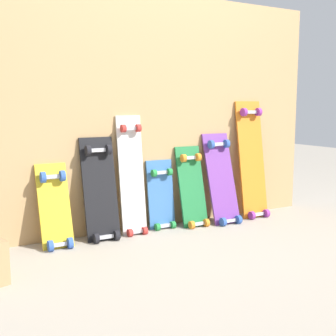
% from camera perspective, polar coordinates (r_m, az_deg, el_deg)
% --- Properties ---
extents(ground_plane, '(12.00, 12.00, 0.00)m').
position_cam_1_polar(ground_plane, '(3.23, -0.60, -7.67)').
color(ground_plane, '#A89E8E').
extents(plywood_wall_panel, '(2.64, 0.04, 1.66)m').
position_cam_1_polar(plywood_wall_panel, '(3.17, -1.23, 7.21)').
color(plywood_wall_panel, tan).
rests_on(plywood_wall_panel, ground).
extents(skateboard_yellow, '(0.20, 0.23, 0.58)m').
position_cam_1_polar(skateboard_yellow, '(2.85, -14.43, -5.39)').
color(skateboard_yellow, gold).
rests_on(skateboard_yellow, ground).
extents(skateboard_black, '(0.23, 0.22, 0.74)m').
position_cam_1_polar(skateboard_black, '(2.93, -8.75, -3.29)').
color(skateboard_black, black).
rests_on(skateboard_black, ground).
extents(skateboard_white, '(0.18, 0.18, 0.88)m').
position_cam_1_polar(skateboard_white, '(3.02, -4.70, -1.57)').
color(skateboard_white, silver).
rests_on(skateboard_white, ground).
extents(skateboard_blue, '(0.20, 0.14, 0.56)m').
position_cam_1_polar(skateboard_blue, '(3.17, -0.88, -4.05)').
color(skateboard_blue, '#386BAD').
rests_on(skateboard_blue, ground).
extents(skateboard_green, '(0.20, 0.22, 0.65)m').
position_cam_1_polar(skateboard_green, '(3.24, 3.20, -2.99)').
color(skateboard_green, '#1E7238').
rests_on(skateboard_green, ground).
extents(skateboard_purple, '(0.23, 0.27, 0.74)m').
position_cam_1_polar(skateboard_purple, '(3.35, 7.04, -1.90)').
color(skateboard_purple, '#6B338C').
rests_on(skateboard_purple, ground).
extents(skateboard_orange, '(0.24, 0.22, 0.98)m').
position_cam_1_polar(skateboard_orange, '(3.54, 10.87, 0.60)').
color(skateboard_orange, orange).
rests_on(skateboard_orange, ground).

